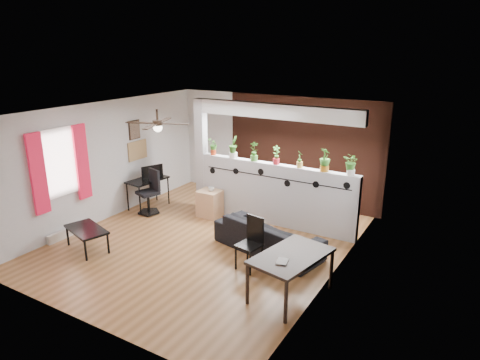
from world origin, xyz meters
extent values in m
cube|color=brown|center=(0.00, 0.00, -0.05)|extent=(6.30, 7.10, 0.10)
cube|color=#B7B7BA|center=(0.00, 3.02, 1.30)|extent=(6.30, 0.04, 2.90)
cube|color=#B7B7BA|center=(0.00, -3.02, 1.30)|extent=(6.30, 0.04, 2.90)
cube|color=#B7B7BA|center=(-2.62, 0.00, 1.30)|extent=(0.04, 7.10, 2.90)
cube|color=#B7B7BA|center=(2.62, 0.00, 1.30)|extent=(0.04, 7.10, 2.90)
cube|color=white|center=(0.00, 0.00, 2.65)|extent=(6.30, 7.10, 0.10)
cube|color=#BCBCC1|center=(0.80, 1.50, 0.68)|extent=(3.60, 0.18, 1.35)
cube|color=white|center=(0.80, 1.50, 2.45)|extent=(3.60, 0.18, 0.30)
cube|color=#BCBCC1|center=(-1.11, 1.50, 1.30)|extent=(0.22, 0.20, 2.60)
cube|color=brown|center=(0.80, 2.97, 1.30)|extent=(3.90, 0.05, 2.60)
cube|color=black|center=(0.80, 1.40, 1.08)|extent=(3.31, 0.01, 0.02)
cylinder|color=black|center=(-0.75, 1.40, 1.00)|extent=(0.14, 0.01, 0.14)
cylinder|color=black|center=(-0.13, 1.40, 1.08)|extent=(0.14, 0.01, 0.14)
cylinder|color=black|center=(0.49, 1.40, 1.16)|extent=(0.14, 0.01, 0.14)
cylinder|color=black|center=(1.11, 1.40, 1.00)|extent=(0.14, 0.01, 0.14)
cylinder|color=black|center=(1.73, 1.40, 1.08)|extent=(0.14, 0.01, 0.14)
cylinder|color=black|center=(2.35, 1.40, 1.16)|extent=(0.14, 0.01, 0.14)
cube|color=white|center=(-2.58, -1.20, 1.55)|extent=(0.02, 0.95, 1.25)
cube|color=white|center=(-2.57, -1.20, 1.55)|extent=(0.04, 1.05, 1.35)
cube|color=red|center=(-2.53, -1.70, 1.45)|extent=(0.06, 0.30, 1.55)
cube|color=red|center=(-2.53, -0.70, 1.45)|extent=(0.06, 0.30, 1.55)
cube|color=silver|center=(-2.54, -1.20, 0.09)|extent=(0.08, 1.00, 0.18)
cube|color=#9A774A|center=(-2.58, 0.95, 1.35)|extent=(0.03, 0.60, 0.45)
cube|color=#8C7259|center=(-2.58, 0.90, 1.85)|extent=(0.03, 0.30, 0.40)
cube|color=black|center=(-2.58, 0.90, 1.85)|extent=(0.02, 0.34, 0.44)
cylinder|color=black|center=(-0.80, -0.30, 2.50)|extent=(0.04, 0.04, 0.20)
cylinder|color=black|center=(-0.80, -0.30, 2.35)|extent=(0.18, 0.18, 0.10)
sphere|color=white|center=(-0.80, -0.30, 2.26)|extent=(0.17, 0.17, 0.17)
cube|color=black|center=(-0.48, -0.18, 2.34)|extent=(0.55, 0.29, 0.01)
cube|color=black|center=(-0.92, 0.02, 2.34)|extent=(0.29, 0.55, 0.01)
cube|color=black|center=(-1.12, -0.42, 2.34)|extent=(0.55, 0.29, 0.01)
cube|color=black|center=(-0.68, -0.62, 2.34)|extent=(0.29, 0.55, 0.01)
cylinder|color=red|center=(-0.78, 1.50, 1.41)|extent=(0.12, 0.12, 0.12)
imported|color=#225919|center=(-0.78, 1.50, 1.58)|extent=(0.15, 0.19, 0.27)
cylinder|color=white|center=(-0.25, 1.50, 1.41)|extent=(0.18, 0.18, 0.12)
imported|color=#225919|center=(-0.25, 1.50, 1.64)|extent=(0.25, 0.29, 0.39)
cylinder|color=#448630|center=(0.27, 1.50, 1.41)|extent=(0.15, 0.15, 0.12)
imported|color=#225919|center=(0.27, 1.50, 1.62)|extent=(0.28, 0.26, 0.33)
cylinder|color=red|center=(0.80, 1.50, 1.41)|extent=(0.14, 0.14, 0.12)
imported|color=#225919|center=(0.80, 1.50, 1.60)|extent=(0.25, 0.23, 0.30)
cylinder|color=gold|center=(1.33, 1.50, 1.41)|extent=(0.12, 0.12, 0.12)
imported|color=#225919|center=(1.33, 1.50, 1.58)|extent=(0.22, 0.22, 0.26)
cylinder|color=#C57617|center=(1.85, 1.50, 1.41)|extent=(0.17, 0.17, 0.12)
imported|color=#225919|center=(1.85, 1.50, 1.63)|extent=(0.31, 0.28, 0.37)
cylinder|color=white|center=(2.38, 1.50, 1.41)|extent=(0.16, 0.16, 0.12)
imported|color=#225919|center=(2.38, 1.50, 1.62)|extent=(0.26, 0.23, 0.33)
imported|color=black|center=(1.26, 0.28, 0.29)|extent=(2.13, 1.22, 0.59)
cube|color=tan|center=(-0.68, 1.16, 0.30)|extent=(0.50, 0.45, 0.60)
imported|color=gray|center=(-0.63, 1.16, 0.65)|extent=(0.16, 0.16, 0.10)
cube|color=black|center=(-2.25, 0.87, 0.69)|extent=(0.61, 1.03, 0.04)
cylinder|color=black|center=(-2.51, 0.45, 0.33)|extent=(0.03, 0.03, 0.67)
cylinder|color=black|center=(-2.08, 0.40, 0.33)|extent=(0.03, 0.03, 0.67)
cylinder|color=black|center=(-2.42, 1.34, 0.33)|extent=(0.03, 0.03, 0.67)
cylinder|color=black|center=(-1.99, 1.29, 0.33)|extent=(0.03, 0.03, 0.67)
imported|color=black|center=(-2.25, 1.02, 0.79)|extent=(0.30, 0.16, 0.17)
cylinder|color=black|center=(-1.97, 0.55, 0.04)|extent=(0.53, 0.53, 0.04)
cylinder|color=black|center=(-1.97, 0.55, 0.26)|extent=(0.06, 0.06, 0.45)
cube|color=black|center=(-1.97, 0.55, 0.51)|extent=(0.54, 0.54, 0.07)
cube|color=black|center=(-1.91, 0.73, 0.79)|extent=(0.40, 0.19, 0.49)
cube|color=black|center=(2.25, -0.92, 0.68)|extent=(1.03, 1.43, 0.05)
cylinder|color=black|center=(1.78, -1.45, 0.33)|extent=(0.06, 0.06, 0.66)
cylinder|color=black|center=(2.47, -1.59, 0.33)|extent=(0.06, 0.06, 0.66)
cylinder|color=black|center=(2.03, -0.26, 0.33)|extent=(0.06, 0.06, 0.66)
cylinder|color=black|center=(2.72, -0.40, 0.33)|extent=(0.06, 0.06, 0.66)
imported|color=gray|center=(2.15, -1.22, 0.72)|extent=(0.20, 0.24, 0.02)
cube|color=black|center=(1.29, -0.52, 0.45)|extent=(0.44, 0.44, 0.03)
cube|color=black|center=(1.32, -0.35, 0.70)|extent=(0.36, 0.09, 0.48)
cube|color=black|center=(1.10, -0.65, 0.23)|extent=(0.03, 0.03, 0.45)
cube|color=black|center=(1.42, -0.70, 0.23)|extent=(0.03, 0.03, 0.45)
cube|color=black|center=(1.16, -0.33, 0.46)|extent=(0.03, 0.03, 0.92)
cube|color=black|center=(1.47, -0.39, 0.46)|extent=(0.03, 0.03, 0.92)
cube|color=black|center=(-1.73, -1.42, 0.41)|extent=(1.03, 0.76, 0.04)
cylinder|color=black|center=(-2.19, -1.49, 0.19)|extent=(0.04, 0.04, 0.39)
cylinder|color=black|center=(-1.39, -1.75, 0.19)|extent=(0.04, 0.04, 0.39)
cylinder|color=black|center=(-2.06, -1.08, 0.19)|extent=(0.04, 0.04, 0.39)
cylinder|color=black|center=(-1.26, -1.34, 0.19)|extent=(0.04, 0.04, 0.39)
camera|label=1|loc=(4.52, -6.32, 3.72)|focal=32.00mm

